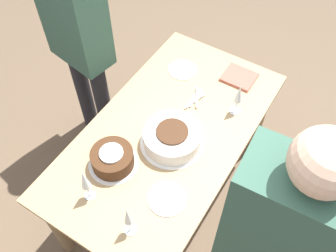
% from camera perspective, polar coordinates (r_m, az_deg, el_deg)
% --- Properties ---
extents(ground_plane, '(12.00, 12.00, 0.00)m').
position_cam_1_polar(ground_plane, '(2.78, 0.00, -9.93)').
color(ground_plane, brown).
extents(dining_table, '(1.54, 0.84, 0.75)m').
position_cam_1_polar(dining_table, '(2.23, 0.00, -2.54)').
color(dining_table, tan).
rests_on(dining_table, ground_plane).
extents(cake_center_white, '(0.36, 0.36, 0.11)m').
position_cam_1_polar(cake_center_white, '(2.05, 0.64, -1.75)').
color(cake_center_white, white).
rests_on(cake_center_white, dining_table).
extents(cake_front_chocolate, '(0.27, 0.27, 0.11)m').
position_cam_1_polar(cake_front_chocolate, '(1.99, -8.46, -4.95)').
color(cake_front_chocolate, white).
rests_on(cake_front_chocolate, dining_table).
extents(wine_glass_near, '(0.06, 0.06, 0.23)m').
position_cam_1_polar(wine_glass_near, '(1.83, -12.57, -8.13)').
color(wine_glass_near, silver).
rests_on(wine_glass_near, dining_table).
extents(wine_glass_far, '(0.06, 0.06, 0.22)m').
position_cam_1_polar(wine_glass_far, '(1.73, -6.14, -13.71)').
color(wine_glass_far, silver).
rests_on(wine_glass_far, dining_table).
extents(wine_glass_extra, '(0.07, 0.07, 0.22)m').
position_cam_1_polar(wine_glass_extra, '(2.16, 10.71, 4.58)').
color(wine_glass_extra, silver).
rests_on(wine_glass_extra, dining_table).
extents(dessert_plate_left, '(0.19, 0.19, 0.01)m').
position_cam_1_polar(dessert_plate_left, '(2.46, 2.23, 8.55)').
color(dessert_plate_left, silver).
rests_on(dessert_plate_left, dining_table).
extents(dessert_plate_right, '(0.20, 0.20, 0.01)m').
position_cam_1_polar(dessert_plate_right, '(1.92, -0.15, -11.01)').
color(dessert_plate_right, silver).
rests_on(dessert_plate_right, dining_table).
extents(fork_pile, '(0.20, 0.09, 0.01)m').
position_cam_1_polar(fork_pile, '(2.29, 4.19, 4.17)').
color(fork_pile, silver).
rests_on(fork_pile, dining_table).
extents(napkin_stack, '(0.18, 0.20, 0.02)m').
position_cam_1_polar(napkin_stack, '(2.44, 10.79, 7.34)').
color(napkin_stack, '#B75B4C').
rests_on(napkin_stack, dining_table).
extents(person_cutting, '(0.28, 0.43, 1.65)m').
position_cam_1_polar(person_cutting, '(2.41, -13.63, 13.71)').
color(person_cutting, '#232328').
rests_on(person_cutting, ground_plane).
extents(person_watching, '(0.24, 0.41, 1.76)m').
position_cam_1_polar(person_watching, '(1.55, 15.73, -16.85)').
color(person_watching, '#2D334C').
rests_on(person_watching, ground_plane).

